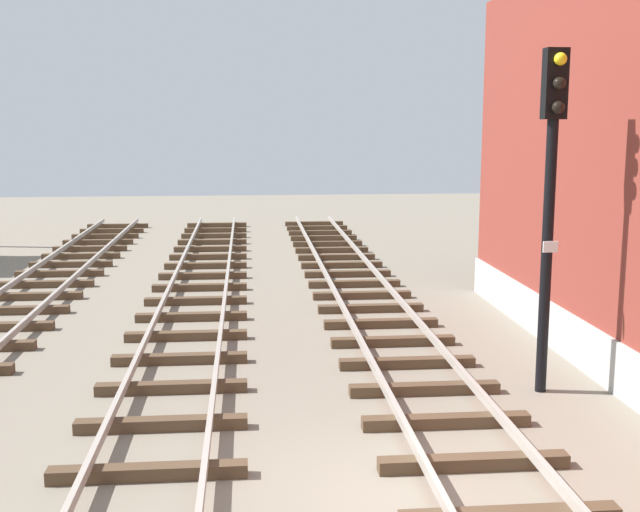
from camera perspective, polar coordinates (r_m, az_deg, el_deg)
name	(u,v)px	position (r m, az deg, el deg)	size (l,w,h in m)	color
ground_plane	(402,499)	(10.02, 5.86, -16.84)	(80.00, 80.00, 0.00)	slate
track_near_building	(490,485)	(10.22, 12.07, -15.69)	(2.50, 52.13, 0.32)	#4C3826
track_centre	(140,499)	(9.89, -12.74, -16.58)	(2.50, 52.13, 0.32)	#4C3826
signal_mast	(551,182)	(13.33, 16.13, 5.09)	(0.36, 0.40, 5.58)	black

